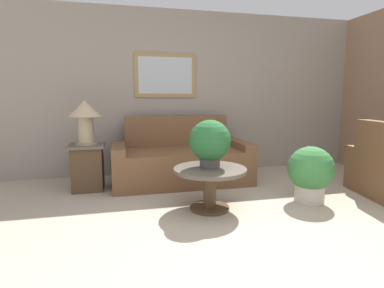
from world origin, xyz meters
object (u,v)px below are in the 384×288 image
Objects in this scene: potted_plant_on_table at (210,142)px; coffee_table at (210,179)px; side_table at (88,167)px; table_lamp at (85,115)px; potted_plant_floor at (311,172)px; couch_main at (181,161)px.

coffee_table is at bearing -99.11° from potted_plant_on_table.
coffee_table is at bearing -37.59° from side_table.
table_lamp reaches higher than potted_plant_floor.
couch_main is 3.71× the size of potted_plant_on_table.
potted_plant_on_table is 0.79× the size of potted_plant_floor.
side_table is at bearing 156.99° from potted_plant_floor.
potted_plant_on_table is (1.40, -1.05, 0.44)m from side_table.
potted_plant_on_table reaches higher than couch_main.
table_lamp reaches higher than couch_main.
potted_plant_floor is at bearing -1.83° from coffee_table.
coffee_table is at bearing 178.17° from potted_plant_floor.
couch_main is 1.80m from potted_plant_floor.
potted_plant_floor is (2.62, -1.11, -0.64)m from table_lamp.
table_lamp is 1.76m from potted_plant_on_table.
potted_plant_floor is at bearing -3.07° from potted_plant_on_table.
couch_main is 1.24m from potted_plant_on_table.
side_table is 1.17× the size of potted_plant_on_table.
potted_plant_floor reaches higher than side_table.
couch_main is at bearing 94.64° from coffee_table.
potted_plant_floor is (2.62, -1.11, 0.05)m from side_table.
couch_main reaches higher than side_table.
couch_main is 1.19m from coffee_table.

